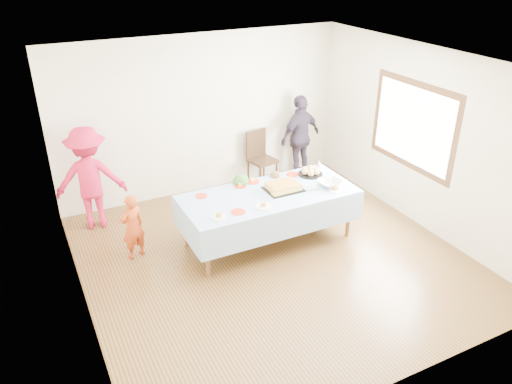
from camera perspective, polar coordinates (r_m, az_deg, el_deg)
ground at (r=7.06m, az=1.89°, el=-7.52°), size 5.00×5.00×0.00m
room_walls at (r=6.26m, az=2.55°, el=6.15°), size 5.04×5.04×2.72m
party_table at (r=7.08m, az=1.47°, el=-0.56°), size 2.50×1.10×0.78m
birthday_cake at (r=7.15m, az=3.15°, el=0.58°), size 0.52×0.40×0.09m
rolls_tray at (r=7.65m, az=6.24°, el=2.30°), size 0.37×0.37×0.11m
punch_bowl at (r=7.34m, az=8.42°, el=1.01°), size 0.33×0.33×0.08m
party_hat at (r=7.85m, az=7.18°, el=3.19°), size 0.10×0.10×0.16m
fork_pile at (r=7.21m, az=6.44°, el=0.59°), size 0.24×0.18×0.07m
plate_red_far_a at (r=7.01m, az=-6.25°, el=-0.43°), size 0.17×0.17×0.01m
plate_red_far_b at (r=7.26m, az=-1.82°, el=0.70°), size 0.18×0.18×0.01m
plate_red_far_c at (r=7.39m, az=-0.38°, el=1.21°), size 0.20×0.20×0.01m
plate_red_far_d at (r=7.64m, az=4.20°, el=2.02°), size 0.18×0.18×0.01m
plate_red_near at (r=6.57m, az=-2.05°, el=-2.27°), size 0.19×0.19×0.01m
plate_white_left at (r=6.46m, az=-4.29°, el=-2.88°), size 0.20×0.20×0.01m
plate_white_mid at (r=6.69m, az=0.85°, el=-1.67°), size 0.22×0.22×0.01m
plate_white_right at (r=7.22m, az=9.08°, el=0.20°), size 0.20×0.20×0.01m
dining_chair at (r=8.98m, az=0.41°, el=4.32°), size 0.50×0.50×0.98m
toddler_left at (r=7.03m, az=-13.93°, el=-3.88°), size 0.40×0.33×0.96m
toddler_mid at (r=7.48m, az=-1.71°, el=-1.25°), size 0.53×0.45×0.92m
toddler_right at (r=7.72m, az=2.03°, el=-0.56°), size 0.47×0.39×0.86m
adult_left at (r=7.85m, az=-18.44°, el=1.50°), size 1.14×0.80×1.60m
adult_right at (r=9.19m, az=5.07°, el=6.31°), size 0.97×0.59×1.55m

